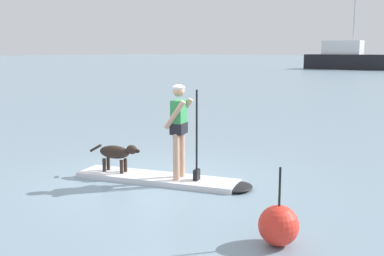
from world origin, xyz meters
The scene contains 6 objects.
ground_plane centered at (0.00, 0.00, 0.00)m, with size 400.00×400.00×0.00m, color gray.
paddleboard centered at (0.21, 0.08, 0.05)m, with size 3.44×1.88×0.10m.
person_paddler centered at (0.44, 0.17, 1.11)m, with size 0.68×0.59×1.75m.
dog centered at (-0.80, -0.31, 0.48)m, with size 1.06×0.47×0.56m.
moored_boat_outer centered at (-19.75, 52.82, 1.41)m, with size 11.08×3.89×10.43m.
marker_buoy centered at (3.31, -1.04, 0.26)m, with size 0.52×0.52×1.02m.
Camera 1 is at (6.30, -6.03, 2.46)m, focal length 44.17 mm.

